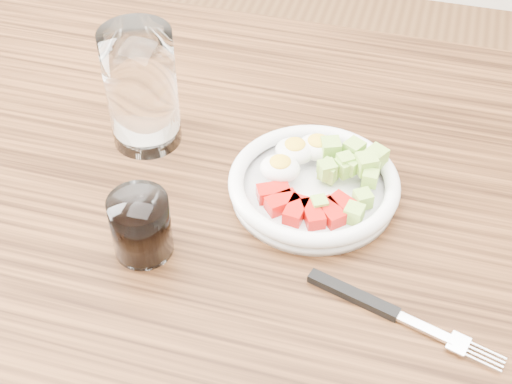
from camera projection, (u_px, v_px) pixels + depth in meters
dining_table at (261, 271)px, 0.92m from camera, size 1.50×0.90×0.77m
bowl at (314, 182)px, 0.87m from camera, size 0.21×0.21×0.05m
fork at (378, 307)px, 0.75m from camera, size 0.21×0.08×0.01m
water_glass at (141, 89)px, 0.90m from camera, size 0.09×0.09×0.16m
coffee_glass at (141, 226)px, 0.79m from camera, size 0.07×0.07×0.08m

